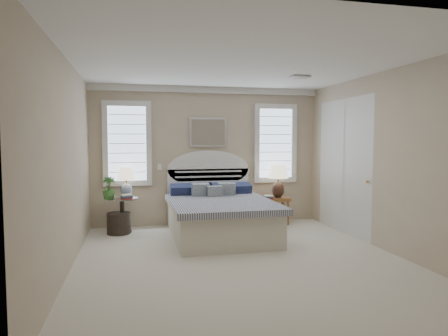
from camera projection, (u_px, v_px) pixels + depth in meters
floor at (240, 260)px, 5.56m from camera, size 4.50×5.00×0.01m
ceiling at (241, 63)px, 5.37m from camera, size 4.50×5.00×0.01m
wall_back at (208, 156)px, 7.90m from camera, size 4.50×0.02×2.70m
wall_left at (67, 165)px, 4.97m from camera, size 0.02×5.00×2.70m
wall_right at (386, 161)px, 5.96m from camera, size 0.02×5.00×2.70m
crown_molding at (208, 90)px, 7.77m from camera, size 4.50×0.08×0.12m
hvac_vent at (300, 77)px, 6.42m from camera, size 0.30×0.20×0.02m
switch_plate at (160, 167)px, 7.69m from camera, size 0.08×0.01×0.12m
window_left at (127, 144)px, 7.52m from camera, size 0.90×0.06×1.60m
window_right at (275, 143)px, 8.17m from camera, size 0.90×0.06×1.60m
painting at (208, 132)px, 7.83m from camera, size 0.74×0.04×0.58m
closet_door at (344, 166)px, 7.14m from camera, size 0.02×1.80×2.40m
bed at (219, 214)px, 6.95m from camera, size 1.72×2.28×1.47m
side_table_left at (122, 211)px, 7.17m from camera, size 0.56×0.56×0.63m
nightstand_right at (276, 205)px, 7.91m from camera, size 0.50×0.40×0.53m
floor_pot at (119, 223)px, 7.10m from camera, size 0.46×0.46×0.38m
lamp_left at (126, 179)px, 7.29m from camera, size 0.41×0.41×0.55m
lamp_right at (278, 177)px, 7.87m from camera, size 0.51×0.51×0.67m
potted_plant at (109, 188)px, 6.97m from camera, size 0.25×0.25×0.39m
books_left at (127, 197)px, 7.03m from camera, size 0.22×0.17×0.08m
books_right at (269, 197)px, 7.71m from camera, size 0.18×0.14×0.07m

